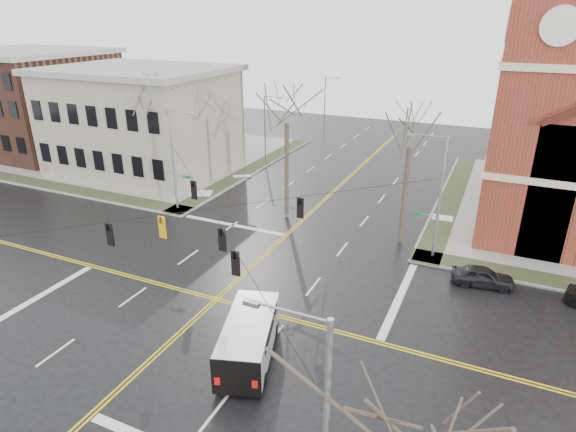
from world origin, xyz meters
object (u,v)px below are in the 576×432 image
at_px(streetlight_north_b, 326,101).
at_px(tree_nw_far, 158,103).
at_px(signal_pole_nw, 174,158).
at_px(tree_ne, 410,141).
at_px(parked_car_a, 482,276).
at_px(signal_pole_ne, 438,195).
at_px(streetlight_north_a, 266,127).
at_px(tree_nw_near, 287,117).
at_px(cargo_van, 250,335).

relative_size(streetlight_north_b, tree_nw_far, 0.64).
relative_size(signal_pole_nw, tree_ne, 0.80).
relative_size(streetlight_north_b, parked_car_a, 2.02).
distance_m(signal_pole_ne, tree_nw_far, 26.53).
xyz_separation_m(signal_pole_ne, tree_nw_far, (-26.08, 2.69, 4.10)).
distance_m(streetlight_north_a, parked_car_a, 32.35).
bearing_deg(tree_nw_near, parked_car_a, -17.54).
height_order(signal_pole_nw, tree_nw_near, tree_nw_near).
xyz_separation_m(streetlight_north_b, tree_nw_near, (9.08, -33.92, 4.45)).
xyz_separation_m(streetlight_north_a, streetlight_north_b, (0.00, 20.00, 0.00)).
bearing_deg(streetlight_north_b, cargo_van, -73.64).
bearing_deg(parked_car_a, tree_nw_far, 71.48).
relative_size(tree_nw_far, tree_nw_near, 1.01).
bearing_deg(cargo_van, tree_nw_near, 91.18).
distance_m(parked_car_a, tree_ne, 10.79).
xyz_separation_m(cargo_van, tree_nw_near, (-6.16, 17.99, 7.56)).
bearing_deg(streetlight_north_b, tree_ne, -60.88).
bearing_deg(streetlight_north_b, signal_pole_nw, -91.05).
height_order(cargo_van, tree_nw_far, tree_nw_far).
height_order(signal_pole_ne, signal_pole_nw, same).
bearing_deg(cargo_van, tree_ne, 58.71).
height_order(signal_pole_ne, tree_ne, tree_ne).
relative_size(signal_pole_nw, tree_nw_near, 0.73).
height_order(signal_pole_ne, streetlight_north_b, signal_pole_ne).
xyz_separation_m(signal_pole_nw, parked_car_a, (26.43, -2.69, -4.28)).
bearing_deg(signal_pole_ne, streetlight_north_b, 121.05).
xyz_separation_m(signal_pole_nw, tree_ne, (20.04, 1.72, 3.22)).
bearing_deg(signal_pole_nw, tree_nw_far, 141.92).
distance_m(streetlight_north_a, tree_nw_near, 17.21).
bearing_deg(tree_nw_far, signal_pole_ne, -5.89).
distance_m(signal_pole_nw, streetlight_north_a, 16.52).
distance_m(cargo_van, tree_ne, 18.88).
bearing_deg(tree_ne, parked_car_a, -34.61).
relative_size(parked_car_a, tree_nw_near, 0.32).
height_order(streetlight_north_a, streetlight_north_b, same).
relative_size(streetlight_north_b, cargo_van, 1.24).
xyz_separation_m(cargo_van, parked_car_a, (10.52, 12.71, -0.69)).
relative_size(cargo_van, tree_nw_far, 0.52).
bearing_deg(parked_car_a, signal_pole_nw, 75.88).
height_order(streetlight_north_a, tree_nw_far, tree_nw_far).
relative_size(streetlight_north_a, cargo_van, 1.24).
relative_size(cargo_van, parked_car_a, 1.63).
xyz_separation_m(signal_pole_ne, streetlight_north_a, (-21.97, 16.50, -0.48)).
xyz_separation_m(streetlight_north_a, tree_ne, (19.37, -14.78, 3.70)).
distance_m(streetlight_north_a, tree_nw_far, 15.12).
height_order(streetlight_north_b, parked_car_a, streetlight_north_b).
relative_size(parked_car_a, tree_nw_far, 0.32).
bearing_deg(parked_car_a, streetlight_north_a, 45.01).
height_order(streetlight_north_a, parked_car_a, streetlight_north_a).
height_order(streetlight_north_a, cargo_van, streetlight_north_a).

